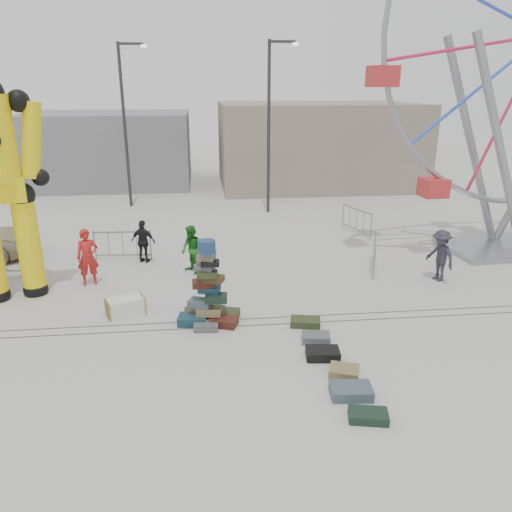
{
  "coord_description": "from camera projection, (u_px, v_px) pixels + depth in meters",
  "views": [
    {
      "loc": [
        -0.29,
        -11.24,
        6.05
      ],
      "look_at": [
        1.25,
        2.65,
        1.24
      ],
      "focal_mm": 35.0,
      "sensor_mm": 36.0,
      "label": 1
    }
  ],
  "objects": [
    {
      "name": "pedestrian_red",
      "position": [
        88.0,
        257.0,
        15.68
      ],
      "size": [
        0.75,
        0.59,
        1.82
      ],
      "primitive_type": "imported",
      "rotation": [
        0.0,
        0.0,
        0.26
      ],
      "color": "#B11B19",
      "rests_on": "ground"
    },
    {
      "name": "row_case_3",
      "position": [
        344.0,
        372.0,
        10.91
      ],
      "size": [
        0.77,
        0.7,
        0.2
      ],
      "primitive_type": "cube",
      "rotation": [
        0.0,
        0.0,
        -0.36
      ],
      "color": "olive",
      "rests_on": "ground"
    },
    {
      "name": "barricade_dummy_b",
      "position": [
        5.0,
        260.0,
        16.5
      ],
      "size": [
        2.0,
        0.29,
        1.1
      ],
      "primitive_type": null,
      "rotation": [
        0.0,
        0.0,
        -0.09
      ],
      "color": "gray",
      "rests_on": "ground"
    },
    {
      "name": "barricade_wheel_front",
      "position": [
        374.0,
        254.0,
        17.09
      ],
      "size": [
        0.75,
        1.92,
        1.1
      ],
      "primitive_type": null,
      "rotation": [
        0.0,
        0.0,
        1.24
      ],
      "color": "gray",
      "rests_on": "ground"
    },
    {
      "name": "row_case_2",
      "position": [
        323.0,
        354.0,
        11.62
      ],
      "size": [
        0.83,
        0.6,
        0.23
      ],
      "primitive_type": "cube",
      "rotation": [
        0.0,
        0.0,
        -0.11
      ],
      "color": "black",
      "rests_on": "ground"
    },
    {
      "name": "pedestrian_green",
      "position": [
        192.0,
        250.0,
        16.68
      ],
      "size": [
        0.94,
        1.0,
        1.64
      ],
      "primitive_type": "imported",
      "rotation": [
        0.0,
        0.0,
        -1.02
      ],
      "color": "#19661A",
      "rests_on": "ground"
    },
    {
      "name": "lamp_post_left",
      "position": [
        126.0,
        118.0,
        24.8
      ],
      "size": [
        1.41,
        0.25,
        8.0
      ],
      "color": "#2D2D30",
      "rests_on": "ground"
    },
    {
      "name": "pedestrian_grey",
      "position": [
        440.0,
        255.0,
        16.03
      ],
      "size": [
        0.95,
        1.24,
        1.7
      ],
      "primitive_type": "imported",
      "rotation": [
        0.0,
        0.0,
        -1.24
      ],
      "color": "#272531",
      "rests_on": "ground"
    },
    {
      "name": "pedestrian_black",
      "position": [
        143.0,
        241.0,
        17.72
      ],
      "size": [
        0.98,
        0.68,
        1.55
      ],
      "primitive_type": "imported",
      "rotation": [
        0.0,
        0.0,
        2.77
      ],
      "color": "black",
      "rests_on": "ground"
    },
    {
      "name": "steamer_trunk",
      "position": [
        126.0,
        306.0,
        13.8
      ],
      "size": [
        1.16,
        0.91,
        0.47
      ],
      "primitive_type": "cube",
      "rotation": [
        0.0,
        0.0,
        0.36
      ],
      "color": "silver",
      "rests_on": "ground"
    },
    {
      "name": "row_case_4",
      "position": [
        351.0,
        391.0,
        10.2
      ],
      "size": [
        0.89,
        0.64,
        0.22
      ],
      "primitive_type": "cube",
      "rotation": [
        0.0,
        0.0,
        -0.09
      ],
      "color": "#455463",
      "rests_on": "ground"
    },
    {
      "name": "building_right",
      "position": [
        317.0,
        144.0,
        31.27
      ],
      "size": [
        12.0,
        8.0,
        5.0
      ],
      "primitive_type": "cube",
      "color": "gray",
      "rests_on": "ground"
    },
    {
      "name": "barricade_wheel_back",
      "position": [
        357.0,
        221.0,
        21.25
      ],
      "size": [
        0.74,
        1.92,
        1.1
      ],
      "primitive_type": null,
      "rotation": [
        0.0,
        0.0,
        -1.24
      ],
      "color": "gray",
      "rests_on": "ground"
    },
    {
      "name": "track_line_near",
      "position": [
        218.0,
        327.0,
        13.13
      ],
      "size": [
        40.0,
        0.04,
        0.01
      ],
      "primitive_type": "cube",
      "color": "#47443F",
      "rests_on": "ground"
    },
    {
      "name": "lamp_post_right",
      "position": [
        271.0,
        120.0,
        23.64
      ],
      "size": [
        1.41,
        0.25,
        8.0
      ],
      "color": "#2D2D30",
      "rests_on": "ground"
    },
    {
      "name": "suitcase_tower",
      "position": [
        209.0,
        300.0,
        13.24
      ],
      "size": [
        1.72,
        1.45,
        2.3
      ],
      "rotation": [
        0.0,
        0.0,
        -0.21
      ],
      "color": "#183D4A",
      "rests_on": "ground"
    },
    {
      "name": "row_case_1",
      "position": [
        316.0,
        338.0,
        12.37
      ],
      "size": [
        0.75,
        0.58,
        0.2
      ],
      "primitive_type": "cube",
      "rotation": [
        0.0,
        0.0,
        -0.15
      ],
      "color": "#57585E",
      "rests_on": "ground"
    },
    {
      "name": "barricade_dummy_c",
      "position": [
        123.0,
        245.0,
        18.02
      ],
      "size": [
        2.0,
        0.24,
        1.1
      ],
      "primitive_type": null,
      "rotation": [
        0.0,
        0.0,
        -0.07
      ],
      "color": "gray",
      "rests_on": "ground"
    },
    {
      "name": "ground",
      "position": [
        218.0,
        338.0,
        12.57
      ],
      "size": [
        90.0,
        90.0,
        0.0
      ],
      "primitive_type": "plane",
      "color": "#9E9E99",
      "rests_on": "ground"
    },
    {
      "name": "building_left",
      "position": [
        110.0,
        148.0,
        31.9
      ],
      "size": [
        10.0,
        8.0,
        4.4
      ],
      "primitive_type": "cube",
      "color": "gray",
      "rests_on": "ground"
    },
    {
      "name": "row_case_5",
      "position": [
        368.0,
        416.0,
        9.48
      ],
      "size": [
        0.82,
        0.58,
        0.18
      ],
      "primitive_type": "cube",
      "rotation": [
        0.0,
        0.0,
        -0.21
      ],
      "color": "black",
      "rests_on": "ground"
    },
    {
      "name": "track_line_far",
      "position": [
        217.0,
        320.0,
        13.5
      ],
      "size": [
        40.0,
        0.04,
        0.01
      ],
      "primitive_type": "cube",
      "color": "#47443F",
      "rests_on": "ground"
    },
    {
      "name": "row_case_0",
      "position": [
        305.0,
        322.0,
        13.2
      ],
      "size": [
        0.86,
        0.63,
        0.2
      ],
      "primitive_type": "cube",
      "rotation": [
        0.0,
        0.0,
        -0.22
      ],
      "color": "#323B1D",
      "rests_on": "ground"
    }
  ]
}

